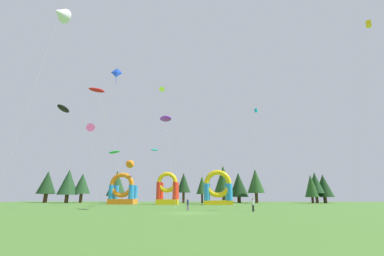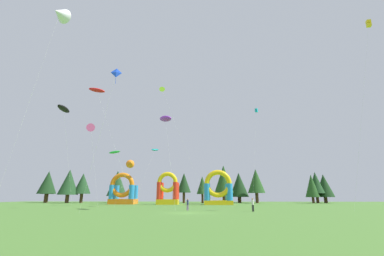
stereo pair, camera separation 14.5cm
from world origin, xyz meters
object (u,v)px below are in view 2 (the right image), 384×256
at_px(kite_red_parafoil, 97,90).
at_px(kite_cyan_box, 256,111).
at_px(inflatable_blue_arch, 168,192).
at_px(kite_white_delta, 60,13).
at_px(kite_blue_diamond, 116,74).
at_px(kite_green_parafoil, 115,152).
at_px(inflatable_orange_dome, 123,193).
at_px(kite_lime_delta, 162,90).
at_px(kite_black_parafoil, 64,109).
at_px(kite_teal_parafoil, 155,150).
at_px(kite_yellow_box, 369,25).
at_px(inflatable_red_slide, 218,192).
at_px(person_far_side, 253,203).
at_px(kite_orange_delta, 131,163).
at_px(person_midfield, 188,203).
at_px(kite_pink_delta, 91,128).
at_px(kite_purple_parafoil, 165,119).

height_order(kite_red_parafoil, kite_cyan_box, kite_cyan_box).
bearing_deg(inflatable_blue_arch, kite_cyan_box, 3.65).
relative_size(kite_white_delta, kite_blue_diamond, 1.53).
height_order(kite_green_parafoil, inflatable_orange_dome, kite_green_parafoil).
xyz_separation_m(kite_red_parafoil, inflatable_orange_dome, (1.59, 16.18, -19.34)).
bearing_deg(kite_lime_delta, kite_cyan_box, 22.94).
bearing_deg(kite_black_parafoil, kite_green_parafoil, 67.32).
xyz_separation_m(kite_red_parafoil, inflatable_blue_arch, (12.47, 14.44, -19.19)).
relative_size(kite_teal_parafoil, inflatable_blue_arch, 1.82).
height_order(kite_green_parafoil, kite_blue_diamond, kite_blue_diamond).
bearing_deg(kite_yellow_box, kite_cyan_box, 113.63).
xyz_separation_m(kite_green_parafoil, inflatable_red_slide, (21.92, 6.22, -8.04)).
height_order(kite_white_delta, person_far_side, kite_white_delta).
bearing_deg(kite_orange_delta, kite_blue_diamond, -80.57).
bearing_deg(person_midfield, kite_red_parafoil, -43.51).
relative_size(kite_pink_delta, person_midfield, 8.85).
distance_m(kite_red_parafoil, kite_pink_delta, 9.93).
distance_m(kite_teal_parafoil, inflatable_orange_dome, 12.61).
height_order(kite_lime_delta, kite_cyan_box, kite_lime_delta).
distance_m(kite_pink_delta, kite_teal_parafoil, 20.51).
distance_m(inflatable_blue_arch, inflatable_red_slide, 11.44).
bearing_deg(kite_yellow_box, kite_orange_delta, 161.02).
bearing_deg(kite_lime_delta, kite_black_parafoil, -142.23).
xyz_separation_m(kite_green_parafoil, kite_red_parafoil, (-1.94, -7.20, 11.07)).
bearing_deg(inflatable_blue_arch, kite_green_parafoil, -145.46).
bearing_deg(kite_cyan_box, kite_pink_delta, -148.04).
relative_size(kite_green_parafoil, person_far_side, 6.73).
bearing_deg(kite_black_parafoil, kite_lime_delta, 37.77).
bearing_deg(kite_blue_diamond, inflatable_orange_dome, 104.05).
relative_size(kite_green_parafoil, kite_teal_parafoil, 0.87).
xyz_separation_m(kite_white_delta, person_midfield, (15.39, 10.43, -22.97)).
bearing_deg(kite_cyan_box, kite_blue_diamond, -123.64).
height_order(person_far_side, person_midfield, person_far_side).
bearing_deg(kite_cyan_box, kite_red_parafoil, -155.03).
bearing_deg(kite_pink_delta, kite_green_parafoil, 87.95).
bearing_deg(kite_yellow_box, person_far_side, -177.86).
height_order(kite_pink_delta, kite_purple_parafoil, kite_purple_parafoil).
distance_m(kite_orange_delta, inflatable_orange_dome, 16.09).
bearing_deg(inflatable_orange_dome, kite_purple_parafoil, -61.13).
bearing_deg(kite_green_parafoil, inflatable_orange_dome, 92.24).
relative_size(kite_lime_delta, person_midfield, 15.90).
relative_size(person_midfield, inflatable_blue_arch, 0.22).
height_order(kite_white_delta, inflatable_red_slide, kite_white_delta).
distance_m(kite_white_delta, person_midfield, 29.55).
height_order(kite_lime_delta, inflatable_orange_dome, kite_lime_delta).
bearing_deg(person_far_side, kite_green_parafoil, 120.47).
xyz_separation_m(kite_red_parafoil, kite_white_delta, (3.02, -19.85, 1.99)).
bearing_deg(kite_orange_delta, kite_lime_delta, 42.79).
bearing_deg(person_midfield, inflatable_orange_dome, -73.10).
bearing_deg(kite_purple_parafoil, kite_orange_delta, 128.96).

